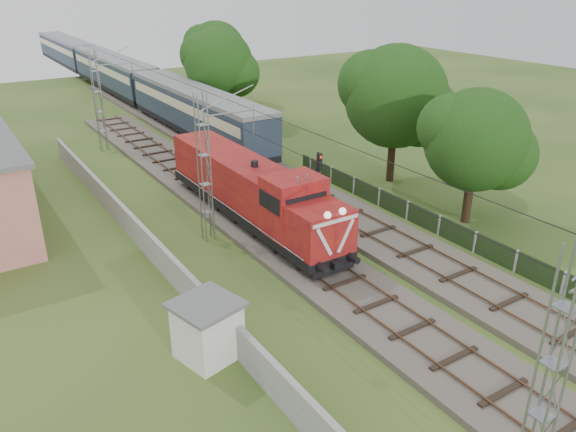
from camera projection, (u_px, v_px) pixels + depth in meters
ground at (400, 328)px, 23.11m from camera, size 140.00×140.00×0.00m
track_main at (305, 258)px, 28.45m from camera, size 4.20×70.00×0.45m
track_side at (261, 171)px, 40.96m from camera, size 4.20×80.00×0.45m
catenary at (205, 169)px, 29.31m from camera, size 3.31×70.00×8.00m
boundary_wall at (146, 242)px, 28.87m from camera, size 0.25×40.00×1.50m
fence at (475, 242)px, 29.15m from camera, size 0.12×32.00×1.20m
locomotive at (251, 190)px, 31.88m from camera, size 2.82×16.08×4.08m
coach_rake at (113, 71)px, 67.23m from camera, size 3.20×71.34×3.70m
signal_post at (318, 176)px, 31.24m from camera, size 0.46×0.38×4.42m
relay_hut at (208, 329)px, 21.00m from camera, size 2.78×2.78×2.36m
tree_a at (477, 141)px, 31.11m from camera, size 6.04×5.75×7.83m
tree_b at (397, 98)px, 37.26m from camera, size 7.21×6.86×9.34m
tree_c at (219, 64)px, 53.11m from camera, size 6.83×6.51×8.86m
tree_d at (217, 52)px, 61.46m from camera, size 6.77×6.45×8.77m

